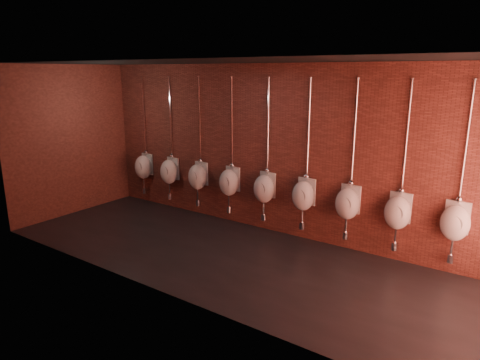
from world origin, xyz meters
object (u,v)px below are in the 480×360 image
object	(u,v)px
urinal_7	(398,212)
urinal_6	(348,203)
urinal_0	(143,166)
urinal_1	(169,171)
urinal_4	(264,188)
urinal_5	(303,195)
urinal_3	(229,182)
urinal_8	(455,222)
urinal_2	(198,176)

from	to	relation	value
urinal_7	urinal_6	bearing A→B (deg)	180.00
urinal_0	urinal_1	xyz separation A→B (m)	(0.83, 0.00, 0.00)
urinal_1	urinal_4	distance (m)	2.50
urinal_5	urinal_7	distance (m)	1.66
urinal_0	urinal_6	size ratio (longest dim) A/B	1.00
urinal_3	urinal_5	world-z (taller)	same
urinal_7	urinal_8	distance (m)	0.83
urinal_3	urinal_7	distance (m)	3.33
urinal_3	urinal_5	bearing A→B (deg)	0.00
urinal_2	urinal_8	xyz separation A→B (m)	(4.99, 0.00, 0.00)
urinal_5	urinal_6	xyz separation A→B (m)	(0.83, 0.00, 0.00)
urinal_2	urinal_8	distance (m)	4.99
urinal_2	urinal_0	bearing A→B (deg)	180.00
urinal_3	urinal_6	size ratio (longest dim) A/B	1.00
urinal_0	urinal_7	world-z (taller)	same
urinal_1	urinal_5	size ratio (longest dim) A/B	1.00
urinal_0	urinal_5	bearing A→B (deg)	0.00
urinal_0	urinal_5	xyz separation A→B (m)	(4.16, 0.00, 0.00)
urinal_1	urinal_2	size ratio (longest dim) A/B	1.00
urinal_3	urinal_4	bearing A→B (deg)	0.00
urinal_2	urinal_5	xyz separation A→B (m)	(2.50, 0.00, 0.00)
urinal_5	urinal_6	bearing A→B (deg)	0.00
urinal_1	urinal_6	bearing A→B (deg)	0.00
urinal_0	urinal_8	distance (m)	6.66
urinal_0	urinal_8	bearing A→B (deg)	0.00
urinal_3	urinal_2	bearing A→B (deg)	180.00
urinal_2	urinal_5	world-z (taller)	same
urinal_1	urinal_6	world-z (taller)	same
urinal_7	urinal_4	bearing A→B (deg)	180.00
urinal_7	urinal_8	bearing A→B (deg)	0.00
urinal_2	urinal_4	distance (m)	1.66
urinal_4	urinal_8	xyz separation A→B (m)	(3.33, 0.00, 0.00)
urinal_1	urinal_8	distance (m)	5.83
urinal_4	urinal_6	xyz separation A→B (m)	(1.66, 0.00, 0.00)
urinal_0	urinal_5	distance (m)	4.16
urinal_6	urinal_7	world-z (taller)	same
urinal_1	urinal_5	xyz separation A→B (m)	(3.33, 0.00, 0.00)
urinal_6	urinal_7	xyz separation A→B (m)	(0.83, 0.00, 0.00)
urinal_4	urinal_3	bearing A→B (deg)	180.00
urinal_2	urinal_8	bearing A→B (deg)	0.00
urinal_8	urinal_5	bearing A→B (deg)	180.00
urinal_0	urinal_2	size ratio (longest dim) A/B	1.00
urinal_1	urinal_6	size ratio (longest dim) A/B	1.00
urinal_3	urinal_4	distance (m)	0.83
urinal_7	urinal_8	xyz separation A→B (m)	(0.83, 0.00, 0.00)
urinal_8	urinal_3	bearing A→B (deg)	180.00
urinal_0	urinal_7	size ratio (longest dim) A/B	1.00
urinal_5	urinal_8	world-z (taller)	same
urinal_0	urinal_1	size ratio (longest dim) A/B	1.00
urinal_3	urinal_7	size ratio (longest dim) A/B	1.00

